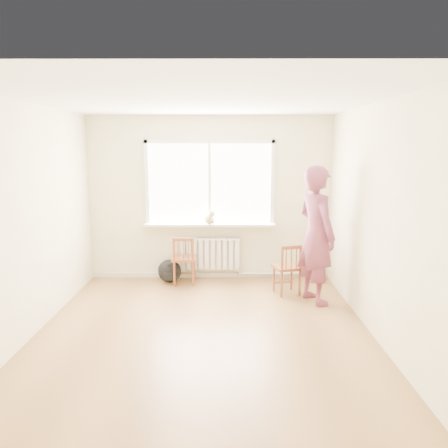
{
  "coord_description": "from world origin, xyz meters",
  "views": [
    {
      "loc": [
        0.26,
        -4.94,
        2.19
      ],
      "look_at": [
        0.24,
        1.2,
        1.11
      ],
      "focal_mm": 35.0,
      "sensor_mm": 36.0,
      "label": 1
    }
  ],
  "objects_px": {
    "chair_right": "(288,269)",
    "backpack": "(170,271)",
    "person": "(316,235)",
    "cat": "(210,218)",
    "chair_left": "(184,260)"
  },
  "relations": [
    {
      "from": "chair_left",
      "to": "cat",
      "type": "bearing_deg",
      "value": -153.56
    },
    {
      "from": "person",
      "to": "chair_left",
      "type": "bearing_deg",
      "value": 44.82
    },
    {
      "from": "person",
      "to": "cat",
      "type": "distance_m",
      "value": 1.82
    },
    {
      "from": "chair_left",
      "to": "backpack",
      "type": "xyz_separation_m",
      "value": [
        -0.25,
        0.1,
        -0.21
      ]
    },
    {
      "from": "cat",
      "to": "backpack",
      "type": "distance_m",
      "value": 1.1
    },
    {
      "from": "chair_left",
      "to": "person",
      "type": "xyz_separation_m",
      "value": [
        1.94,
        -0.79,
        0.57
      ]
    },
    {
      "from": "backpack",
      "to": "person",
      "type": "bearing_deg",
      "value": -22.0
    },
    {
      "from": "cat",
      "to": "backpack",
      "type": "bearing_deg",
      "value": 169.51
    },
    {
      "from": "chair_right",
      "to": "backpack",
      "type": "relative_size",
      "value": 2.02
    },
    {
      "from": "chair_right",
      "to": "backpack",
      "type": "height_order",
      "value": "chair_right"
    },
    {
      "from": "chair_right",
      "to": "cat",
      "type": "relative_size",
      "value": 1.99
    },
    {
      "from": "chair_right",
      "to": "person",
      "type": "relative_size",
      "value": 0.4
    },
    {
      "from": "chair_left",
      "to": "chair_right",
      "type": "distance_m",
      "value": 1.67
    },
    {
      "from": "backpack",
      "to": "chair_left",
      "type": "bearing_deg",
      "value": -21.73
    },
    {
      "from": "chair_right",
      "to": "chair_left",
      "type": "bearing_deg",
      "value": -32.63
    }
  ]
}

